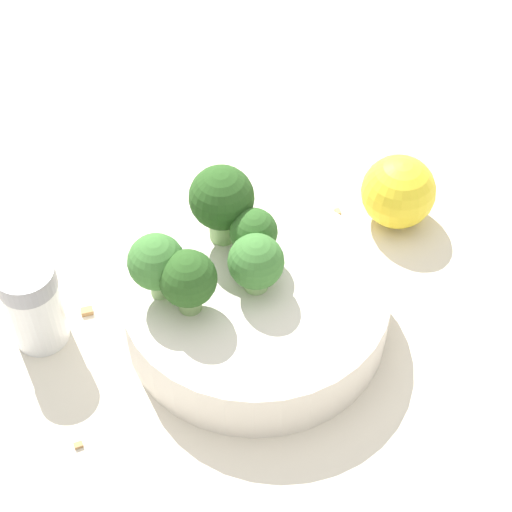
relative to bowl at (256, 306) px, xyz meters
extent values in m
plane|color=beige|center=(0.00, 0.00, -0.02)|extent=(3.00, 3.00, 0.00)
cylinder|color=silver|center=(0.00, 0.00, 0.00)|extent=(0.18, 0.18, 0.04)
cylinder|color=#84AD66|center=(0.02, -0.02, 0.03)|extent=(0.02, 0.02, 0.02)
sphere|color=#2D5B23|center=(0.02, -0.02, 0.05)|extent=(0.03, 0.03, 0.03)
cylinder|color=#7A9E5B|center=(0.03, 0.04, 0.03)|extent=(0.02, 0.02, 0.02)
sphere|color=#28511E|center=(0.03, 0.04, 0.05)|extent=(0.04, 0.04, 0.04)
cylinder|color=#8EB770|center=(0.05, 0.04, 0.03)|extent=(0.01, 0.01, 0.03)
sphere|color=#3D7533|center=(0.05, 0.04, 0.05)|extent=(0.04, 0.04, 0.04)
cylinder|color=#8EB770|center=(0.00, 0.00, 0.03)|extent=(0.02, 0.02, 0.02)
sphere|color=#3D7533|center=(0.00, 0.00, 0.05)|extent=(0.04, 0.04, 0.04)
cylinder|color=#8EB770|center=(0.05, -0.02, 0.04)|extent=(0.02, 0.02, 0.03)
sphere|color=#28511E|center=(0.05, -0.02, 0.06)|extent=(0.05, 0.05, 0.05)
cylinder|color=silver|center=(0.12, 0.09, 0.01)|extent=(0.04, 0.04, 0.05)
cylinder|color=gray|center=(0.12, 0.09, 0.04)|extent=(0.04, 0.04, 0.02)
sphere|color=yellow|center=(-0.03, -0.15, 0.01)|extent=(0.06, 0.06, 0.06)
cube|color=#AD7F4C|center=(0.04, 0.14, -0.02)|extent=(0.01, 0.01, 0.01)
cube|color=tan|center=(0.01, -0.13, -0.02)|extent=(0.01, 0.01, 0.01)
cube|color=#AD7F4C|center=(0.11, 0.06, -0.02)|extent=(0.01, 0.01, 0.01)
camera|label=1|loc=(-0.21, 0.30, 0.46)|focal=60.00mm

